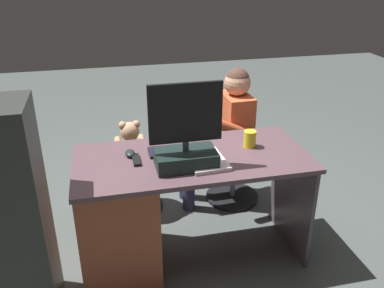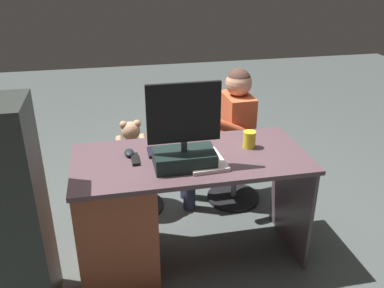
{
  "view_description": "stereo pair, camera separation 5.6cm",
  "coord_description": "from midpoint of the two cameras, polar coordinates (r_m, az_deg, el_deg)",
  "views": [
    {
      "loc": [
        0.51,
        2.54,
        1.91
      ],
      "look_at": [
        -0.07,
        0.01,
        0.7
      ],
      "focal_mm": 38.78,
      "sensor_mm": 36.0,
      "label": 1
    },
    {
      "loc": [
        0.46,
        2.56,
        1.91
      ],
      "look_at": [
        -0.07,
        0.01,
        0.7
      ],
      "focal_mm": 38.78,
      "sensor_mm": 36.0,
      "label": 2
    }
  ],
  "objects": [
    {
      "name": "visitor_chair",
      "position": [
        3.45,
        6.31,
        -3.76
      ],
      "size": [
        0.44,
        0.44,
        0.44
      ],
      "color": "black",
      "rests_on": "ground_plane"
    },
    {
      "name": "keyboard",
      "position": [
        2.63,
        -0.93,
        -0.79
      ],
      "size": [
        0.42,
        0.14,
        0.02
      ],
      "primitive_type": "cube",
      "color": "black",
      "rests_on": "desk"
    },
    {
      "name": "teddy_bear",
      "position": [
        3.21,
        -7.84,
        0.21
      ],
      "size": [
        0.23,
        0.24,
        0.33
      ],
      "color": "tan",
      "rests_on": "office_chair_teddy"
    },
    {
      "name": "equipment_rack",
      "position": [
        2.44,
        -24.11,
        -9.08
      ],
      "size": [
        0.44,
        0.36,
        1.27
      ],
      "primitive_type": "cube",
      "color": "#2B2F2B",
      "rests_on": "ground_plane"
    },
    {
      "name": "desk",
      "position": [
        2.7,
        -7.54,
        -9.17
      ],
      "size": [
        1.45,
        0.68,
        0.76
      ],
      "color": "#573E45",
      "rests_on": "ground_plane"
    },
    {
      "name": "person",
      "position": [
        3.26,
        5.18,
        2.39
      ],
      "size": [
        0.55,
        0.49,
        1.13
      ],
      "color": "#D95A33",
      "rests_on": "ground_plane"
    },
    {
      "name": "cup",
      "position": [
        2.69,
        8.48,
        0.63
      ],
      "size": [
        0.08,
        0.08,
        0.11
      ],
      "primitive_type": "cylinder",
      "color": "yellow",
      "rests_on": "desk"
    },
    {
      "name": "monitor",
      "position": [
        2.39,
        -0.43,
        0.07
      ],
      "size": [
        0.42,
        0.22,
        0.51
      ],
      "color": "black",
      "rests_on": "desk"
    },
    {
      "name": "office_chair_teddy",
      "position": [
        3.35,
        -7.5,
        -5.01
      ],
      "size": [
        0.46,
        0.46,
        0.44
      ],
      "color": "black",
      "rests_on": "ground_plane"
    },
    {
      "name": "computer_mouse",
      "position": [
        2.6,
        -8.02,
        -1.19
      ],
      "size": [
        0.06,
        0.1,
        0.04
      ],
      "primitive_type": "ellipsoid",
      "color": "black",
      "rests_on": "desk"
    },
    {
      "name": "notebook_binder",
      "position": [
        2.49,
        2.39,
        -2.31
      ],
      "size": [
        0.24,
        0.31,
        0.02
      ],
      "primitive_type": "cube",
      "rotation": [
        0.0,
        0.0,
        0.06
      ],
      "color": "silver",
      "rests_on": "desk"
    },
    {
      "name": "tv_remote",
      "position": [
        2.53,
        -7.2,
        -2.1
      ],
      "size": [
        0.05,
        0.15,
        0.02
      ],
      "primitive_type": "cube",
      "rotation": [
        0.0,
        0.0,
        0.01
      ],
      "color": "black",
      "rests_on": "desk"
    },
    {
      "name": "ground_plane",
      "position": [
        3.23,
        -0.76,
        -11.38
      ],
      "size": [
        10.0,
        10.0,
        0.0
      ],
      "primitive_type": "plane",
      "color": "#49504E"
    }
  ]
}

